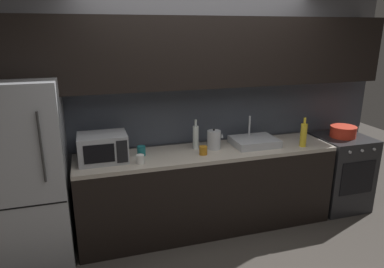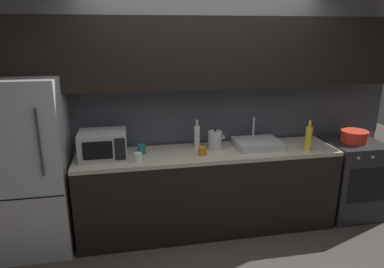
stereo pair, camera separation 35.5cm
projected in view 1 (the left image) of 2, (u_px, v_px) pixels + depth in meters
back_wall at (200, 85)px, 3.75m from camera, size 4.48×0.44×2.50m
counter_run at (208, 190)px, 3.79m from camera, size 2.74×0.60×0.90m
refrigerator at (28, 173)px, 3.19m from camera, size 0.68×0.69×1.72m
oven_range at (339, 172)px, 4.27m from camera, size 0.60×0.62×0.90m
microwave at (103, 148)px, 3.34m from camera, size 0.46×0.35×0.27m
sink_basin at (254, 141)px, 3.83m from camera, size 0.48×0.38×0.30m
kettle at (214, 140)px, 3.70m from camera, size 0.18×0.15×0.22m
wine_bottle_yellow at (304, 135)px, 3.76m from camera, size 0.07×0.07×0.32m
wine_bottle_clear at (196, 137)px, 3.70m from camera, size 0.06×0.06×0.32m
mug_white at (140, 159)px, 3.30m from camera, size 0.08×0.08×0.09m
mug_amber at (203, 150)px, 3.54m from camera, size 0.08×0.08×0.09m
mug_teal at (141, 151)px, 3.51m from camera, size 0.08×0.08×0.10m
cooking_pot at (343, 132)px, 4.11m from camera, size 0.30×0.30×0.13m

